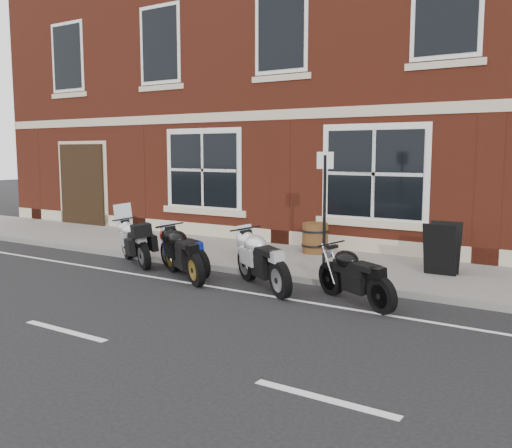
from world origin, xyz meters
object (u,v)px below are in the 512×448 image
object	(u,v)px
parking_sign	(325,202)
moto_sport_black	(184,251)
moto_sport_red	(184,249)
a_board_sign	(442,248)
barrel_planter	(315,238)
moto_touring_silver	(135,240)
moto_sport_silver	(263,258)
moto_naked_black	(355,274)

from	to	relation	value
parking_sign	moto_sport_black	bearing A→B (deg)	-155.92
moto_sport_red	a_board_sign	size ratio (longest dim) A/B	1.81
parking_sign	barrel_planter	bearing A→B (deg)	108.50
barrel_planter	parking_sign	world-z (taller)	parking_sign
a_board_sign	barrel_planter	bearing A→B (deg)	164.93
moto_touring_silver	parking_sign	bearing A→B (deg)	-44.43
moto_sport_silver	parking_sign	distance (m)	1.88
moto_touring_silver	moto_naked_black	size ratio (longest dim) A/B	1.02
moto_touring_silver	a_board_sign	size ratio (longest dim) A/B	1.75
moto_touring_silver	barrel_planter	distance (m)	4.12
moto_sport_black	barrel_planter	distance (m)	3.53
moto_naked_black	barrel_planter	distance (m)	4.04
moto_naked_black	a_board_sign	size ratio (longest dim) A/B	1.71
parking_sign	moto_naked_black	bearing A→B (deg)	-63.81
moto_sport_black	a_board_sign	distance (m)	5.01
moto_sport_silver	moto_naked_black	world-z (taller)	moto_sport_silver
moto_sport_black	barrel_planter	size ratio (longest dim) A/B	2.62
moto_sport_red	a_board_sign	distance (m)	5.11
moto_naked_black	parking_sign	size ratio (longest dim) A/B	0.74
moto_touring_silver	moto_naked_black	xyz separation A→B (m)	(5.44, -0.45, -0.03)
moto_sport_red	moto_sport_black	world-z (taller)	moto_sport_black
moto_sport_red	moto_sport_silver	world-z (taller)	moto_sport_silver
moto_touring_silver	moto_sport_silver	xyz separation A→B (m)	(3.63, -0.41, 0.03)
moto_sport_red	barrel_planter	distance (m)	3.30
moto_sport_silver	a_board_sign	distance (m)	3.52
a_board_sign	moto_touring_silver	bearing A→B (deg)	-163.25
moto_naked_black	barrel_planter	bearing A→B (deg)	65.62
moto_sport_black	moto_naked_black	size ratio (longest dim) A/B	1.06
a_board_sign	parking_sign	size ratio (longest dim) A/B	0.43
moto_sport_black	a_board_sign	xyz separation A→B (m)	(4.29, 2.58, 0.09)
moto_sport_black	a_board_sign	size ratio (longest dim) A/B	1.82
moto_touring_silver	moto_sport_black	bearing A→B (deg)	-76.89
moto_sport_silver	barrel_planter	world-z (taller)	moto_sport_silver
barrel_planter	moto_sport_black	bearing A→B (deg)	-109.08
moto_sport_black	barrel_planter	bearing A→B (deg)	11.74
moto_sport_silver	a_board_sign	world-z (taller)	a_board_sign
moto_touring_silver	moto_sport_silver	distance (m)	3.66
moto_touring_silver	a_board_sign	xyz separation A→B (m)	(6.16, 2.03, 0.10)
moto_touring_silver	barrel_planter	size ratio (longest dim) A/B	2.53
moto_sport_black	parking_sign	distance (m)	2.94
barrel_planter	a_board_sign	bearing A→B (deg)	-13.60
moto_naked_black	a_board_sign	world-z (taller)	a_board_sign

